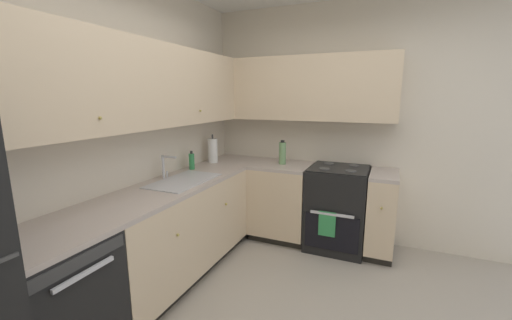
{
  "coord_description": "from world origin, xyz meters",
  "views": [
    {
      "loc": [
        -1.76,
        -0.36,
        1.66
      ],
      "look_at": [
        1.01,
        0.84,
        1.05
      ],
      "focal_mm": 22.06,
      "sensor_mm": 36.0,
      "label": 1
    }
  ],
  "objects_px": {
    "oven_range": "(337,207)",
    "oil_bottle": "(282,153)",
    "dishwasher": "(52,309)",
    "soap_bottle": "(192,161)",
    "paper_towel_roll": "(213,151)"
  },
  "relations": [
    {
      "from": "soap_bottle",
      "to": "oil_bottle",
      "type": "bearing_deg",
      "value": -51.48
    },
    {
      "from": "oil_bottle",
      "to": "dishwasher",
      "type": "bearing_deg",
      "value": 165.18
    },
    {
      "from": "soap_bottle",
      "to": "oven_range",
      "type": "bearing_deg",
      "value": -65.54
    },
    {
      "from": "dishwasher",
      "to": "paper_towel_roll",
      "type": "height_order",
      "value": "paper_towel_roll"
    },
    {
      "from": "oven_range",
      "to": "oil_bottle",
      "type": "xyz_separation_m",
      "value": [
        -0.02,
        0.64,
        0.57
      ]
    },
    {
      "from": "oven_range",
      "to": "paper_towel_roll",
      "type": "height_order",
      "value": "paper_towel_roll"
    },
    {
      "from": "oil_bottle",
      "to": "paper_towel_roll",
      "type": "bearing_deg",
      "value": 106.75
    },
    {
      "from": "paper_towel_roll",
      "to": "oil_bottle",
      "type": "distance_m",
      "value": 0.82
    },
    {
      "from": "dishwasher",
      "to": "soap_bottle",
      "type": "height_order",
      "value": "soap_bottle"
    },
    {
      "from": "paper_towel_roll",
      "to": "oil_bottle",
      "type": "bearing_deg",
      "value": -73.25
    },
    {
      "from": "oven_range",
      "to": "paper_towel_roll",
      "type": "xyz_separation_m",
      "value": [
        -0.25,
        1.42,
        0.58
      ]
    },
    {
      "from": "dishwasher",
      "to": "soap_bottle",
      "type": "xyz_separation_m",
      "value": [
        1.71,
        0.18,
        0.55
      ]
    },
    {
      "from": "dishwasher",
      "to": "paper_towel_roll",
      "type": "distance_m",
      "value": 2.2
    },
    {
      "from": "soap_bottle",
      "to": "paper_towel_roll",
      "type": "bearing_deg",
      "value": -2.84
    },
    {
      "from": "oven_range",
      "to": "paper_towel_roll",
      "type": "distance_m",
      "value": 1.56
    }
  ]
}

